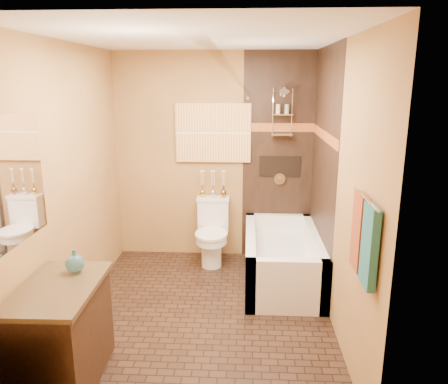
# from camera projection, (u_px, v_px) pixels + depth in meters

# --- Properties ---
(floor) EXTENTS (3.00, 3.00, 0.00)m
(floor) POSITION_uv_depth(u_px,v_px,m) (203.00, 314.00, 4.17)
(floor) COLOR black
(floor) RESTS_ON ground
(wall_left) EXTENTS (0.02, 3.00, 2.50)m
(wall_left) POSITION_uv_depth(u_px,v_px,m) (69.00, 185.00, 3.92)
(wall_left) COLOR #AE8243
(wall_left) RESTS_ON floor
(wall_right) EXTENTS (0.02, 3.00, 2.50)m
(wall_right) POSITION_uv_depth(u_px,v_px,m) (338.00, 189.00, 3.80)
(wall_right) COLOR #AE8243
(wall_right) RESTS_ON floor
(wall_back) EXTENTS (2.40, 0.02, 2.50)m
(wall_back) POSITION_uv_depth(u_px,v_px,m) (214.00, 157.00, 5.31)
(wall_back) COLOR #AE8243
(wall_back) RESTS_ON floor
(wall_front) EXTENTS (2.40, 0.02, 2.50)m
(wall_front) POSITION_uv_depth(u_px,v_px,m) (173.00, 252.00, 2.41)
(wall_front) COLOR #AE8243
(wall_front) RESTS_ON floor
(ceiling) EXTENTS (3.00, 3.00, 0.00)m
(ceiling) POSITION_uv_depth(u_px,v_px,m) (199.00, 38.00, 3.54)
(ceiling) COLOR silver
(ceiling) RESTS_ON wall_back
(alcove_tile_back) EXTENTS (0.85, 0.01, 2.50)m
(alcove_tile_back) POSITION_uv_depth(u_px,v_px,m) (278.00, 158.00, 5.26)
(alcove_tile_back) COLOR black
(alcove_tile_back) RESTS_ON wall_back
(alcove_tile_right) EXTENTS (0.01, 1.50, 2.50)m
(alcove_tile_right) POSITION_uv_depth(u_px,v_px,m) (323.00, 171.00, 4.52)
(alcove_tile_right) COLOR black
(alcove_tile_right) RESTS_ON wall_right
(mosaic_band_back) EXTENTS (0.85, 0.01, 0.10)m
(mosaic_band_back) POSITION_uv_depth(u_px,v_px,m) (279.00, 127.00, 5.15)
(mosaic_band_back) COLOR #993C1B
(mosaic_band_back) RESTS_ON alcove_tile_back
(mosaic_band_right) EXTENTS (0.01, 1.50, 0.10)m
(mosaic_band_right) POSITION_uv_depth(u_px,v_px,m) (324.00, 135.00, 4.43)
(mosaic_band_right) COLOR #993C1B
(mosaic_band_right) RESTS_ON alcove_tile_right
(alcove_niche) EXTENTS (0.50, 0.01, 0.25)m
(alcove_niche) POSITION_uv_depth(u_px,v_px,m) (280.00, 166.00, 5.27)
(alcove_niche) COLOR black
(alcove_niche) RESTS_ON alcove_tile_back
(shower_fixtures) EXTENTS (0.24, 0.33, 1.16)m
(shower_fixtures) POSITION_uv_depth(u_px,v_px,m) (282.00, 124.00, 5.04)
(shower_fixtures) COLOR silver
(shower_fixtures) RESTS_ON floor
(curtain_rod) EXTENTS (0.03, 1.55, 0.03)m
(curtain_rod) POSITION_uv_depth(u_px,v_px,m) (248.00, 95.00, 4.37)
(curtain_rod) COLOR silver
(curtain_rod) RESTS_ON wall_back
(towel_bar) EXTENTS (0.02, 0.55, 0.02)m
(towel_bar) POSITION_uv_depth(u_px,v_px,m) (366.00, 198.00, 2.73)
(towel_bar) COLOR silver
(towel_bar) RESTS_ON wall_right
(towel_teal) EXTENTS (0.05, 0.22, 0.52)m
(towel_teal) POSITION_uv_depth(u_px,v_px,m) (370.00, 246.00, 2.68)
(towel_teal) COLOR #1D5662
(towel_teal) RESTS_ON towel_bar
(towel_rust) EXTENTS (0.05, 0.22, 0.52)m
(towel_rust) POSITION_uv_depth(u_px,v_px,m) (359.00, 232.00, 2.93)
(towel_rust) COLOR maroon
(towel_rust) RESTS_ON towel_bar
(sunset_painting) EXTENTS (0.90, 0.04, 0.70)m
(sunset_painting) POSITION_uv_depth(u_px,v_px,m) (213.00, 133.00, 5.21)
(sunset_painting) COLOR orange
(sunset_painting) RESTS_ON wall_back
(vanity_mirror) EXTENTS (0.01, 1.00, 0.90)m
(vanity_mirror) POSITION_uv_depth(u_px,v_px,m) (7.00, 184.00, 2.89)
(vanity_mirror) COLOR white
(vanity_mirror) RESTS_ON wall_left
(bathtub) EXTENTS (0.80, 1.50, 0.55)m
(bathtub) POSITION_uv_depth(u_px,v_px,m) (282.00, 262.00, 4.80)
(bathtub) COLOR white
(bathtub) RESTS_ON floor
(toilet) EXTENTS (0.40, 0.59, 0.78)m
(toilet) POSITION_uv_depth(u_px,v_px,m) (212.00, 232.00, 5.25)
(toilet) COLOR white
(toilet) RESTS_ON floor
(vanity) EXTENTS (0.54, 0.87, 0.77)m
(vanity) POSITION_uv_depth(u_px,v_px,m) (62.00, 334.00, 3.16)
(vanity) COLOR black
(vanity) RESTS_ON floor
(teal_bottle) EXTENTS (0.17, 0.17, 0.22)m
(teal_bottle) POSITION_uv_depth(u_px,v_px,m) (75.00, 261.00, 3.26)
(teal_bottle) COLOR #276A76
(teal_bottle) RESTS_ON vanity
(bud_vases) EXTENTS (0.33, 0.07, 0.32)m
(bud_vases) POSITION_uv_depth(u_px,v_px,m) (213.00, 183.00, 5.28)
(bud_vases) COLOR gold
(bud_vases) RESTS_ON toilet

